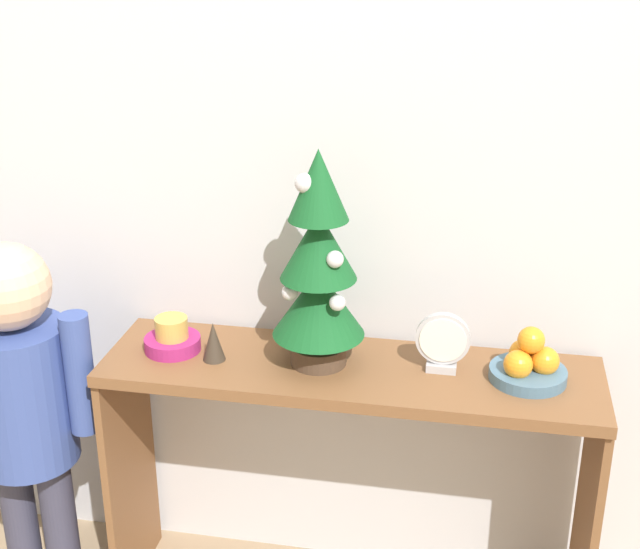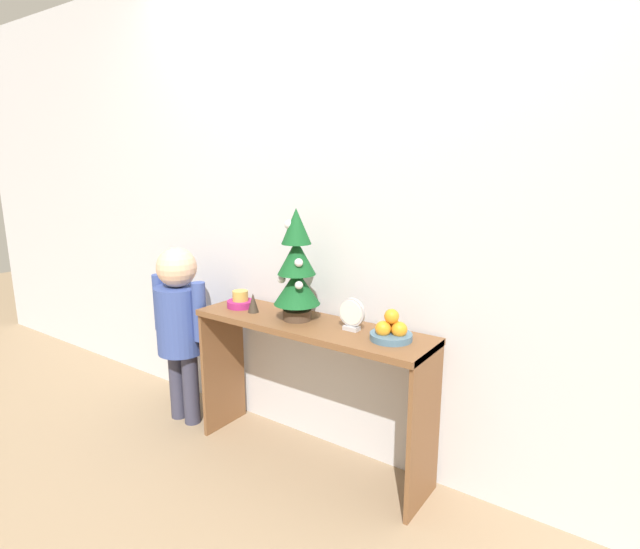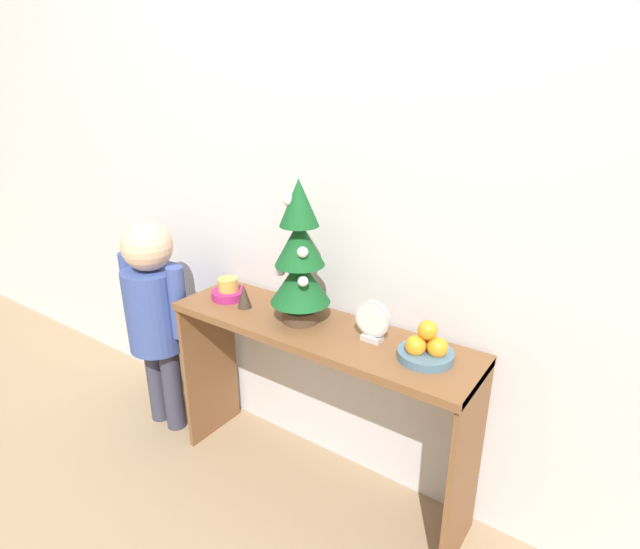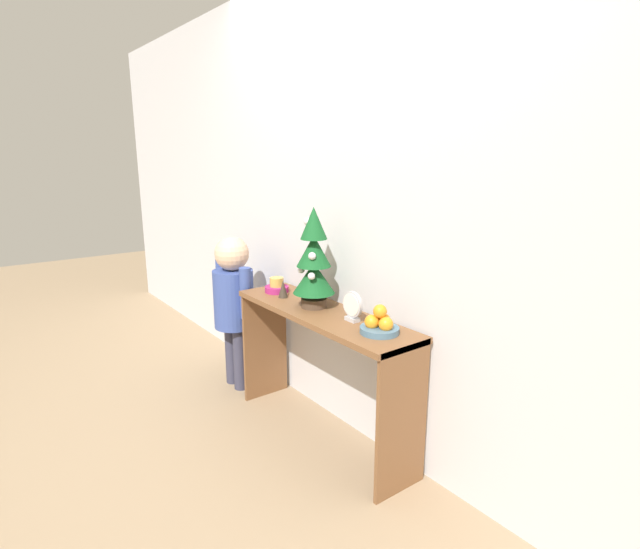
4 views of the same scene
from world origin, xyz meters
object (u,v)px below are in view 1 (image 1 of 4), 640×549
at_px(mini_tree, 318,266).
at_px(singing_bowl, 172,338).
at_px(figurine, 213,341).
at_px(fruit_bowl, 529,364).
at_px(child_figure, 21,389).
at_px(desk_clock, 443,343).

height_order(mini_tree, singing_bowl, mini_tree).
xyz_separation_m(singing_bowl, figurine, (0.12, -0.03, 0.02)).
relative_size(fruit_bowl, child_figure, 0.18).
height_order(singing_bowl, figurine, figurine).
xyz_separation_m(fruit_bowl, figurine, (-0.76, -0.04, 0.01)).
bearing_deg(figurine, desk_clock, 4.86).
distance_m(desk_clock, figurine, 0.56).
bearing_deg(desk_clock, singing_bowl, -178.59).
bearing_deg(singing_bowl, figurine, -14.54).
xyz_separation_m(figurine, child_figure, (-0.50, -0.07, -0.15)).
bearing_deg(desk_clock, mini_tree, -177.00).
distance_m(desk_clock, child_figure, 1.07).
distance_m(fruit_bowl, figurine, 0.76).
bearing_deg(child_figure, desk_clock, 6.12).
distance_m(mini_tree, fruit_bowl, 0.54).
distance_m(singing_bowl, desk_clock, 0.67).
bearing_deg(figurine, child_figure, -172.49).
xyz_separation_m(mini_tree, singing_bowl, (-0.37, -0.00, -0.22)).
distance_m(mini_tree, singing_bowl, 0.43).
relative_size(fruit_bowl, singing_bowl, 1.28).
bearing_deg(desk_clock, child_figure, -173.88).
bearing_deg(desk_clock, fruit_bowl, -1.62).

